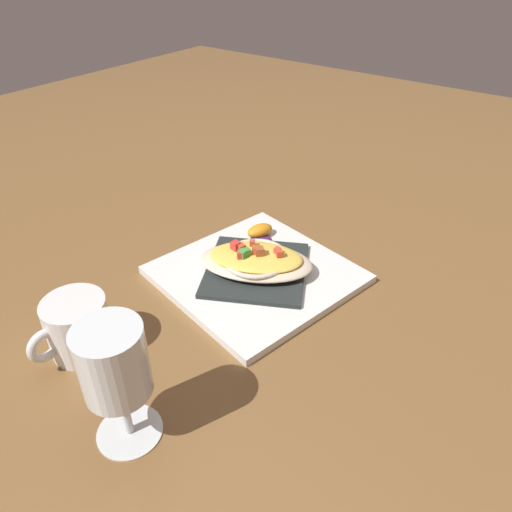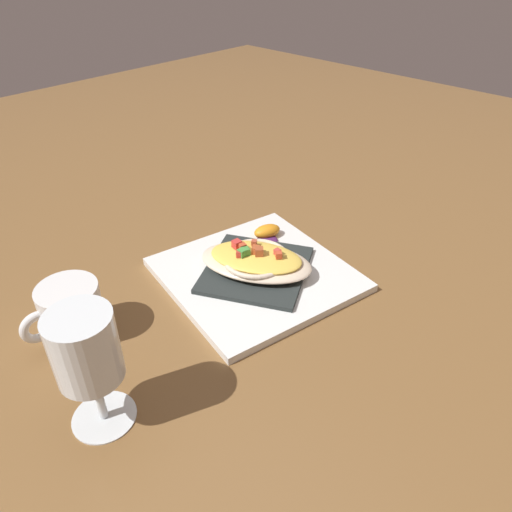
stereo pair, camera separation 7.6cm
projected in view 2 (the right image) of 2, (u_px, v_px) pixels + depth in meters
ground_plane at (256, 278)px, 0.78m from camera, size 2.60×2.60×0.00m
square_plate at (256, 274)px, 0.78m from camera, size 0.33×0.33×0.01m
folded_napkin at (256, 269)px, 0.77m from camera, size 0.22×0.22×0.01m
gratin_dish at (256, 260)px, 0.76m from camera, size 0.21×0.18×0.04m
orange_garnish at (267, 233)px, 0.85m from camera, size 0.06×0.07×0.02m
coffee_mug at (72, 314)px, 0.66m from camera, size 0.08×0.11×0.08m
stemmed_glass at (87, 354)px, 0.50m from camera, size 0.07×0.07×0.16m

